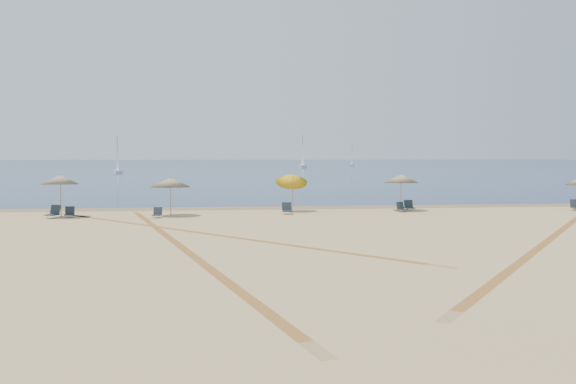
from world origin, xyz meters
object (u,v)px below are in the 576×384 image
Objects in this scene: chair_3 at (70,213)px; chair_8 at (576,206)px; chair_2 at (54,212)px; chair_7 at (409,206)px; umbrella_3 at (292,178)px; umbrella_4 at (401,179)px; chair_6 at (401,208)px; umbrella_2 at (170,182)px; sailboat_0 at (303,158)px; sailboat_2 at (118,162)px; sailboat_1 at (352,159)px; umbrella_1 at (60,180)px; chair_5 at (287,209)px; chair_4 at (157,213)px.

chair_8 is at bearing -5.97° from chair_3.
chair_2 is 21.45m from chair_7.
umbrella_4 is at bearing -0.71° from umbrella_3.
chair_7 reaches higher than chair_6.
chair_8 is at bearing -21.03° from chair_6.
umbrella_4 is at bearing 6.84° from umbrella_2.
sailboat_0 reaches higher than sailboat_2.
umbrella_4 is 11.37m from chair_8.
chair_2 is 0.12× the size of sailboat_1.
umbrella_4 is (20.56, 1.74, -0.10)m from umbrella_1.
sailboat_2 reaches higher than chair_5.
umbrella_2 is 3.43× the size of chair_7.
chair_6 is at bearing -167.97° from chair_8.
sailboat_1 is (52.32, 160.84, 2.04)m from chair_3.
chair_8 is at bearing 24.87° from chair_2.
chair_4 is 14.91m from chair_6.
chair_7 is 0.84× the size of chair_8.
chair_3 is 31.21m from chair_8.
chair_6 is 1.06m from chair_7.
chair_3 is 0.09× the size of sailboat_1.
chair_2 is 1.35× the size of chair_3.
sailboat_2 is at bearing 106.45° from umbrella_3.
umbrella_4 is at bearing 29.15° from chair_2.
chair_4 is at bearing -173.69° from chair_5.
chair_8 is (25.54, 0.53, -1.66)m from umbrella_2.
umbrella_4 reaches higher than chair_4.
chair_5 is at bearing -94.44° from sailboat_1.
sailboat_1 reaches higher than chair_4.
chair_3 is (-5.66, -0.22, -1.69)m from umbrella_2.
umbrella_1 is 1.08× the size of umbrella_2.
sailboat_0 reaches higher than chair_4.
chair_3 is 0.09× the size of sailboat_2.
chair_5 is (-7.49, -1.35, -1.74)m from umbrella_4.
chair_4 is (4.98, -0.73, -0.01)m from chair_3.
sailboat_1 reaches higher than umbrella_3.
chair_7 is (14.88, 1.58, -1.67)m from umbrella_2.
umbrella_2 is at bearing -175.04° from chair_7.
umbrella_1 is 3.90× the size of chair_4.
chair_7 is at bearing 4.35° from umbrella_1.
sailboat_2 reaches higher than chair_4.
chair_2 is 137.89m from sailboat_0.
umbrella_3 is 0.30× the size of sailboat_0.
sailboat_1 reaches higher than umbrella_1.
chair_5 is at bearing 1.71° from umbrella_1.
chair_7 is (15.55, 2.53, 0.04)m from chair_4.
umbrella_4 is 0.31× the size of sailboat_1.
chair_2 is 0.10× the size of sailboat_0.
chair_5 reaches higher than chair_4.
umbrella_3 is 0.38× the size of sailboat_2.
chair_2 is 1.12× the size of chair_8.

